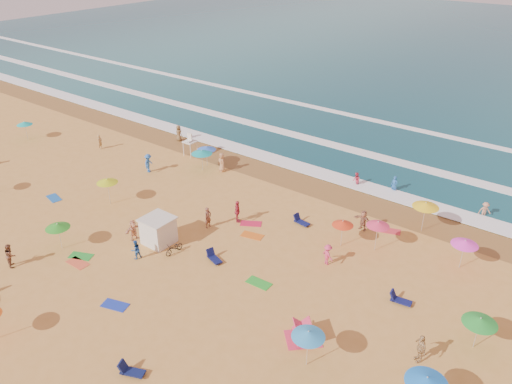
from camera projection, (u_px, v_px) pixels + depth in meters
The scene contains 13 objects.
ground at pixel (206, 237), 38.40m from camera, with size 220.00×220.00×0.00m, color gold.
ocean at pixel (495, 50), 97.61m from camera, with size 220.00×140.00×0.18m, color #0C4756.
wet_sand at pixel (295, 180), 47.21m from camera, with size 220.00×220.00×0.00m, color olive.
surf_foam at pixel (340, 149), 53.38m from camera, with size 200.00×18.70×0.05m.
cabana at pixel (158, 231), 37.30m from camera, with size 2.00×2.00×2.00m, color silver.
cabana_roof at pixel (157, 219), 36.80m from camera, with size 2.20×2.20×0.12m, color silver.
bicycle at pixel (174, 248), 36.35m from camera, with size 0.56×1.59×0.84m, color black.
lifeguard_stand at pixel (190, 146), 51.74m from camera, with size 1.20×1.20×2.10m, color white, non-canonical shape.
beach_umbrellas at pixel (234, 227), 35.83m from camera, with size 61.91×28.15×0.78m.
loungers at pixel (236, 297), 31.94m from camera, with size 52.78×20.71×0.34m.
towels at pixel (154, 253), 36.55m from camera, with size 43.83×23.77×0.03m.
popup_tents at pixel (504, 356), 26.94m from camera, with size 21.68×12.05×1.20m.
beachgoers at pixel (224, 201), 41.82m from camera, with size 45.31×28.10×2.15m.
Camera 1 is at (22.55, -23.45, 21.05)m, focal length 35.00 mm.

